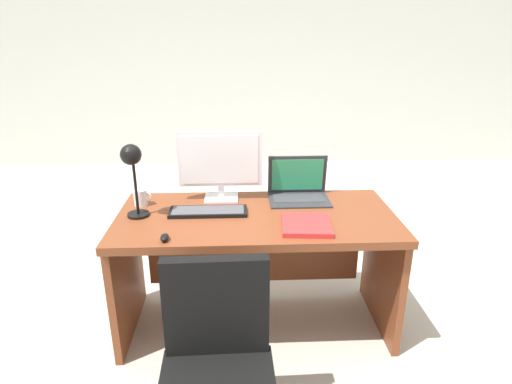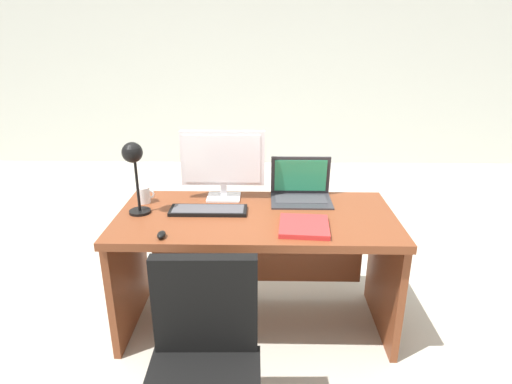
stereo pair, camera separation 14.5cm
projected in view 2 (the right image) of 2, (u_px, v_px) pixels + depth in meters
ground at (259, 222)px, 4.05m from camera, size 12.00×12.00×0.00m
back_wall at (261, 56)px, 5.47m from camera, size 10.00×0.10×2.80m
desk at (256, 243)px, 2.50m from camera, size 1.55×0.73×0.73m
monitor at (223, 161)px, 2.54m from camera, size 0.50×0.16×0.42m
laptop at (301, 186)px, 2.60m from camera, size 0.36×0.26×0.25m
keyboard at (208, 210)px, 2.42m from camera, size 0.43×0.15×0.02m
mouse at (161, 235)px, 2.11m from camera, size 0.04×0.07×0.03m
desk_lamp at (134, 162)px, 2.28m from camera, size 0.12×0.14×0.41m
book at (304, 226)px, 2.21m from camera, size 0.27×0.28×0.03m
coffee_mug at (144, 195)px, 2.54m from camera, size 0.10×0.08×0.10m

